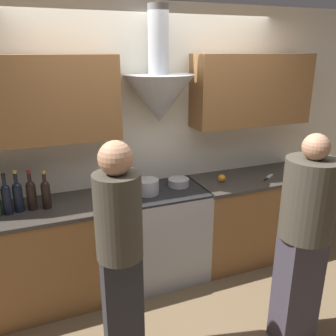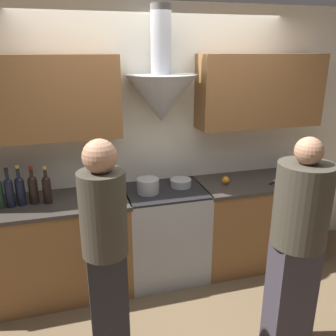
# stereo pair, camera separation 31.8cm
# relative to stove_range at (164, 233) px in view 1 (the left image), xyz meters

# --- Properties ---
(ground_plane) EXTENTS (12.00, 12.00, 0.00)m
(ground_plane) POSITION_rel_stove_range_xyz_m (0.00, -0.33, -0.47)
(ground_plane) COLOR brown
(wall_back) EXTENTS (8.40, 0.64, 2.60)m
(wall_back) POSITION_rel_stove_range_xyz_m (-0.05, 0.26, 1.03)
(wall_back) COLOR silver
(wall_back) RESTS_ON ground_plane
(counter_left) EXTENTS (1.57, 0.62, 0.92)m
(counter_left) POSITION_rel_stove_range_xyz_m (-1.15, -0.00, -0.00)
(counter_left) COLOR brown
(counter_left) RESTS_ON ground_plane
(counter_right) EXTENTS (1.29, 0.62, 0.92)m
(counter_right) POSITION_rel_stove_range_xyz_m (1.01, -0.00, -0.00)
(counter_right) COLOR brown
(counter_right) RESTS_ON ground_plane
(stove_range) EXTENTS (0.76, 0.60, 0.92)m
(stove_range) POSITION_rel_stove_range_xyz_m (0.00, 0.00, 0.00)
(stove_range) COLOR #A8AAAF
(stove_range) RESTS_ON ground_plane
(wine_bottle_5) EXTENTS (0.07, 0.07, 0.34)m
(wine_bottle_5) POSITION_rel_stove_range_xyz_m (-1.35, -0.01, 0.60)
(wine_bottle_5) COLOR black
(wine_bottle_5) RESTS_ON counter_left
(wine_bottle_6) EXTENTS (0.08, 0.08, 0.35)m
(wine_bottle_6) POSITION_rel_stove_range_xyz_m (-1.27, 0.01, 0.60)
(wine_bottle_6) COLOR black
(wine_bottle_6) RESTS_ON counter_left
(wine_bottle_7) EXTENTS (0.08, 0.08, 0.34)m
(wine_bottle_7) POSITION_rel_stove_range_xyz_m (-1.17, 0.01, 0.60)
(wine_bottle_7) COLOR black
(wine_bottle_7) RESTS_ON counter_left
(wine_bottle_8) EXTENTS (0.07, 0.07, 0.33)m
(wine_bottle_8) POSITION_rel_stove_range_xyz_m (-1.05, -0.01, 0.59)
(wine_bottle_8) COLOR black
(wine_bottle_8) RESTS_ON counter_left
(stock_pot) EXTENTS (0.20, 0.20, 0.14)m
(stock_pot) POSITION_rel_stove_range_xyz_m (-0.17, -0.03, 0.53)
(stock_pot) COLOR #A8AAAF
(stock_pot) RESTS_ON stove_range
(mixing_bowl) EXTENTS (0.20, 0.20, 0.07)m
(mixing_bowl) POSITION_rel_stove_range_xyz_m (0.17, 0.05, 0.49)
(mixing_bowl) COLOR #A8AAAF
(mixing_bowl) RESTS_ON stove_range
(orange_fruit) EXTENTS (0.08, 0.08, 0.08)m
(orange_fruit) POSITION_rel_stove_range_xyz_m (0.62, -0.01, 0.50)
(orange_fruit) COLOR orange
(orange_fruit) RESTS_ON counter_right
(chefs_knife) EXTENTS (0.20, 0.15, 0.01)m
(chefs_knife) POSITION_rel_stove_range_xyz_m (1.12, -0.09, 0.46)
(chefs_knife) COLOR silver
(chefs_knife) RESTS_ON counter_right
(person_foreground_left) EXTENTS (0.31, 0.31, 1.68)m
(person_foreground_left) POSITION_rel_stove_range_xyz_m (-0.66, -0.91, 0.48)
(person_foreground_left) COLOR #28282D
(person_foreground_left) RESTS_ON ground_plane
(person_foreground_right) EXTENTS (0.37, 0.37, 1.66)m
(person_foreground_right) POSITION_rel_stove_range_xyz_m (0.63, -1.17, 0.45)
(person_foreground_right) COLOR #38333D
(person_foreground_right) RESTS_ON ground_plane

